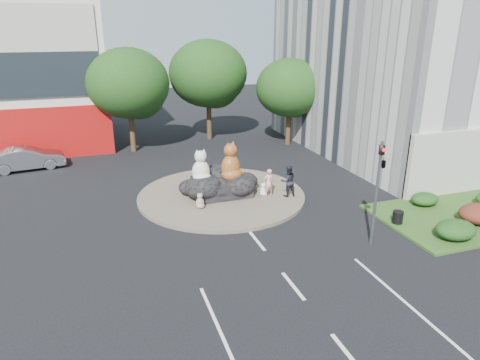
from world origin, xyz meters
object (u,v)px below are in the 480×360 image
object	(u,v)px
pedestrian_pink	(269,183)
litter_bin	(398,217)
cat_white	(201,166)
parked_car	(27,158)
kitten_white	(263,189)
kitten_calico	(200,200)
cat_tabby	(231,161)
pedestrian_dark	(288,181)

from	to	relation	value
pedestrian_pink	litter_bin	world-z (taller)	pedestrian_pink
cat_white	parked_car	bearing A→B (deg)	136.66
kitten_white	litter_bin	xyz separation A→B (m)	(5.22, -5.62, -0.17)
kitten_calico	litter_bin	xyz separation A→B (m)	(9.23, -5.02, -0.21)
kitten_calico	pedestrian_pink	bearing A→B (deg)	24.18
kitten_calico	pedestrian_pink	distance (m)	4.31
kitten_calico	pedestrian_pink	size ratio (longest dim) A/B	0.54
pedestrian_pink	litter_bin	bearing A→B (deg)	126.81
cat_tabby	litter_bin	size ratio (longest dim) A/B	3.60
kitten_white	litter_bin	distance (m)	7.68
parked_car	kitten_calico	bearing A→B (deg)	-145.93
pedestrian_dark	cat_tabby	bearing A→B (deg)	-24.01
pedestrian_dark	parked_car	bearing A→B (deg)	-35.55
cat_tabby	pedestrian_dark	bearing A→B (deg)	-57.91
cat_white	pedestrian_pink	bearing A→B (deg)	-17.11
litter_bin	cat_tabby	bearing A→B (deg)	137.09
cat_tabby	kitten_calico	xyz separation A→B (m)	(-2.26, -1.46, -1.62)
pedestrian_dark	kitten_white	bearing A→B (deg)	-21.88
kitten_calico	pedestrian_dark	world-z (taller)	pedestrian_dark
litter_bin	parked_car	bearing A→B (deg)	139.71
pedestrian_dark	cat_white	bearing A→B (deg)	-16.64
kitten_white	pedestrian_dark	distance (m)	1.55
parked_car	litter_bin	size ratio (longest dim) A/B	7.67
cat_white	pedestrian_pink	size ratio (longest dim) A/B	1.21
parked_car	litter_bin	distance (m)	25.11
kitten_white	parked_car	size ratio (longest dim) A/B	0.17
cat_tabby	kitten_calico	size ratio (longest dim) A/B	2.59
kitten_calico	kitten_white	distance (m)	4.05
kitten_calico	pedestrian_dark	bearing A→B (deg)	18.97
kitten_white	pedestrian_pink	bearing A→B (deg)	-44.97
kitten_calico	litter_bin	bearing A→B (deg)	-10.04
cat_white	cat_tabby	xyz separation A→B (m)	(1.78, -0.10, 0.15)
kitten_calico	cat_tabby	bearing A→B (deg)	51.41
cat_white	litter_bin	xyz separation A→B (m)	(8.75, -6.58, -1.67)
cat_tabby	pedestrian_dark	size ratio (longest dim) A/B	1.24
pedestrian_dark	litter_bin	size ratio (longest dim) A/B	2.90
pedestrian_dark	parked_car	distance (m)	18.92
pedestrian_dark	litter_bin	xyz separation A→B (m)	(3.88, -5.06, -0.70)
kitten_calico	pedestrian_dark	xyz separation A→B (m)	(5.34, 0.04, 0.49)
litter_bin	kitten_calico	bearing A→B (deg)	151.44
pedestrian_dark	parked_car	xyz separation A→B (m)	(-15.27, 11.17, -0.32)
cat_white	parked_car	size ratio (longest dim) A/B	0.41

